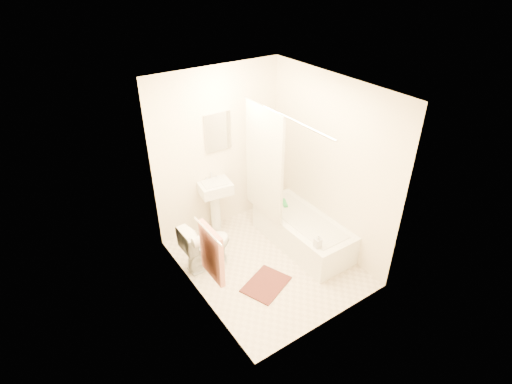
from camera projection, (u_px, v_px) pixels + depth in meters
floor at (266, 263)px, 5.43m from camera, size 2.40×2.40×0.00m
ceiling at (269, 88)px, 4.17m from camera, size 2.40×2.40×0.00m
wall_back at (218, 151)px, 5.65m from camera, size 2.00×0.02×2.40m
wall_left at (193, 213)px, 4.32m from camera, size 0.02×2.40×2.40m
wall_right at (329, 165)px, 5.28m from camera, size 0.02×2.40×2.40m
mirror at (218, 132)px, 5.47m from camera, size 0.40×0.03×0.55m
curtain_rod at (285, 116)px, 4.60m from camera, size 0.03×1.70×0.03m
shower_curtain at (264, 163)px, 5.29m from camera, size 0.04×0.80×1.55m
towel_bar at (208, 231)px, 4.21m from camera, size 0.02×0.60×0.02m
towel at (212, 253)px, 4.40m from camera, size 0.06×0.45×0.66m
toilet_paper at (197, 242)px, 4.70m from camera, size 0.11×0.12×0.12m
toilet at (206, 245)px, 5.23m from camera, size 0.68×0.39×0.66m
sink at (216, 204)px, 5.86m from camera, size 0.50×0.42×0.88m
bathtub at (302, 231)px, 5.67m from camera, size 0.67×1.54×0.43m
bath_mat at (266, 284)px, 5.06m from camera, size 0.70×0.62×0.02m
soap_bottle at (318, 241)px, 4.99m from camera, size 0.08×0.09×0.18m
scrub_brush at (284, 203)px, 5.86m from camera, size 0.14×0.21×0.04m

